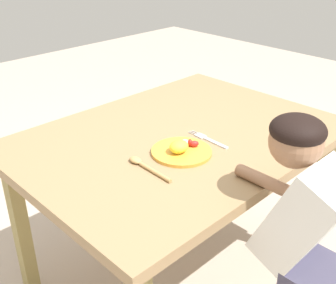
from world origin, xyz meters
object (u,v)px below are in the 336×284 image
fork (208,140)px  person (304,265)px  spoon (144,165)px  plate (181,150)px

fork → person: size_ratio=0.19×
spoon → person: (0.20, -0.54, -0.22)m
fork → spoon: 0.32m
plate → person: 0.57m
fork → plate: bearing=92.3°
plate → spoon: size_ratio=1.06×
fork → spoon: size_ratio=0.94×
plate → spoon: (-0.17, 0.02, -0.01)m
person → spoon: bearing=110.0°
plate → fork: bearing=-0.5°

